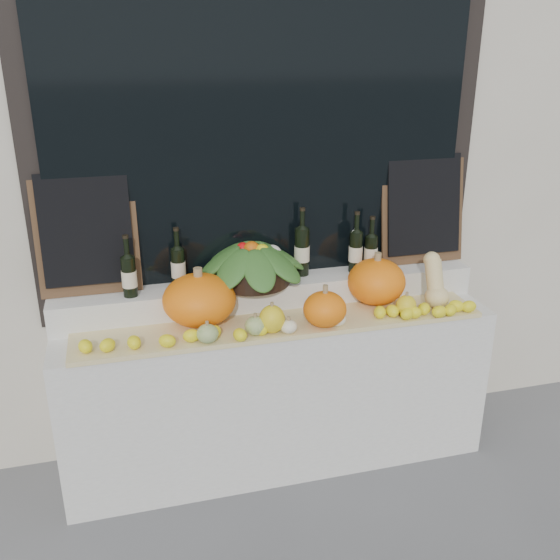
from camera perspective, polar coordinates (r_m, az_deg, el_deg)
The scene contains 18 objects.
storefront_facade at distance 3.70m, azimuth -3.41°, elevation 21.04°, with size 7.00×0.94×4.50m.
display_sill at distance 3.51m, azimuth -0.32°, elevation -9.94°, with size 2.30×0.55×0.88m, color silver.
rear_tier at distance 3.41m, azimuth -0.98°, elevation -1.17°, with size 2.30×0.25×0.16m, color silver.
straw_bedding at distance 3.19m, azimuth 0.23°, elevation -4.12°, with size 2.10×0.32×0.03m, color tan.
pumpkin_left at distance 3.15m, azimuth -7.39°, elevation -1.81°, with size 0.37×0.37×0.26m, color orange.
pumpkin_right at distance 3.41m, azimuth 8.81°, elevation -0.14°, with size 0.31×0.31×0.25m, color orange.
pumpkin_center at distance 3.13m, azimuth 4.12°, elevation -2.67°, with size 0.22×0.22×0.18m, color orange.
butternut_squash at distance 3.45m, azimuth 14.00°, elevation -0.28°, with size 0.13×0.20×0.28m.
decorative_gourds at distance 3.09m, azimuth 1.50°, elevation -3.67°, with size 1.15×0.15×0.16m.
lemon_heap at distance 3.08m, azimuth 0.77°, elevation -4.23°, with size 2.20×0.16×0.06m, color yellow, non-canonical shape.
produce_bowl at distance 3.30m, azimuth -2.59°, elevation 1.65°, with size 0.62×0.62×0.24m.
wine_bottle_far_left at distance 3.21m, azimuth -13.63°, elevation 0.38°, with size 0.08×0.08×0.32m.
wine_bottle_near_left at distance 3.30m, azimuth -9.28°, elevation 1.24°, with size 0.08×0.08×0.32m.
wine_bottle_tall at distance 3.40m, azimuth 2.01°, elevation 2.67°, with size 0.08×0.08×0.38m.
wine_bottle_near_right at distance 3.47m, azimuth 6.92°, elevation 2.65°, with size 0.08×0.08×0.34m.
wine_bottle_far_right at distance 3.52m, azimuth 8.29°, elevation 2.53°, with size 0.08×0.08×0.31m.
chalkboard_left at distance 3.25m, azimuth -17.29°, elevation 4.23°, with size 0.50×0.12×0.62m.
chalkboard_right at distance 3.65m, azimuth 12.96°, elevation 6.50°, with size 0.50×0.12×0.62m.
Camera 1 is at (-0.76, -1.38, 2.27)m, focal length 40.00 mm.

